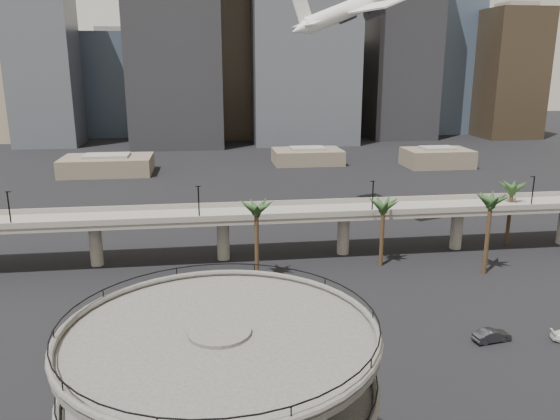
{
  "coord_description": "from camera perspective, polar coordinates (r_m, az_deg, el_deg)",
  "views": [
    {
      "loc": [
        -13.49,
        -38.24,
        33.88
      ],
      "look_at": [
        -4.44,
        28.0,
        16.05
      ],
      "focal_mm": 35.0,
      "sensor_mm": 36.0,
      "label": 1
    }
  ],
  "objects": [
    {
      "name": "parking_ramp",
      "position": [
        41.84,
        -6.07,
        -20.23
      ],
      "size": [
        22.2,
        22.2,
        17.35
      ],
      "color": "#474542",
      "rests_on": "ground"
    },
    {
      "name": "overpass",
      "position": [
        97.87,
        0.44,
        -0.8
      ],
      "size": [
        130.0,
        9.3,
        14.7
      ],
      "color": "slate",
      "rests_on": "ground"
    },
    {
      "name": "palm_trees",
      "position": [
        95.28,
        14.0,
        0.77
      ],
      "size": [
        54.4,
        18.4,
        14.0
      ],
      "color": "#40291B",
      "rests_on": "ground"
    },
    {
      "name": "low_buildings",
      "position": [
        184.31,
        -1.32,
        5.24
      ],
      "size": [
        135.0,
        27.5,
        6.8
      ],
      "color": "brown",
      "rests_on": "ground"
    },
    {
      "name": "skyline",
      "position": [
        257.18,
        -1.45,
        17.53
      ],
      "size": [
        269.0,
        86.0,
        124.46
      ],
      "color": "gray",
      "rests_on": "ground"
    },
    {
      "name": "airborne_jet",
      "position": [
        115.55,
        8.25,
        20.35
      ],
      "size": [
        29.89,
        27.55,
        13.7
      ],
      "rotation": [
        0.0,
        -0.36,
        0.28
      ],
      "color": "silver",
      "rests_on": "ground"
    },
    {
      "name": "car_a",
      "position": [
        62.93,
        0.13,
        -16.89
      ],
      "size": [
        4.37,
        3.02,
        1.38
      ],
      "primitive_type": "imported",
      "rotation": [
        0.0,
        0.0,
        1.19
      ],
      "color": "#9E4816",
      "rests_on": "ground"
    },
    {
      "name": "car_b",
      "position": [
        75.54,
        21.24,
        -12.13
      ],
      "size": [
        5.11,
        2.5,
        1.61
      ],
      "primitive_type": "imported",
      "rotation": [
        0.0,
        0.0,
        1.74
      ],
      "color": "black",
      "rests_on": "ground"
    }
  ]
}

